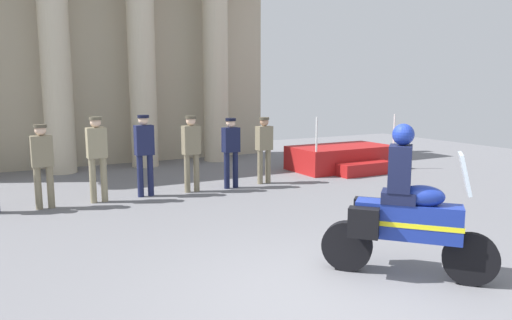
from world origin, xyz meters
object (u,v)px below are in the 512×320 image
officer_in_row_1 (42,159)px  officer_in_row_5 (231,147)px  officer_in_row_3 (144,149)px  officer_in_row_2 (97,152)px  officer_in_row_6 (264,145)px  reviewing_stand (342,158)px  officer_in_row_4 (191,147)px  motorcycle_with_rider (402,214)px

officer_in_row_1 → officer_in_row_5: size_ratio=1.00×
officer_in_row_3 → officer_in_row_2: bearing=1.9°
officer_in_row_5 → officer_in_row_6: bearing=-175.7°
officer_in_row_1 → officer_in_row_6: size_ratio=1.01×
reviewing_stand → officer_in_row_5: (-3.85, -0.75, 0.64)m
reviewing_stand → officer_in_row_6: (-2.91, -0.64, 0.63)m
officer_in_row_1 → officer_in_row_5: 3.98m
officer_in_row_2 → officer_in_row_3: 0.99m
officer_in_row_1 → officer_in_row_6: 4.92m
officer_in_row_2 → officer_in_row_3: size_ratio=1.00×
officer_in_row_5 → officer_in_row_6: (0.94, 0.11, -0.01)m
officer_in_row_4 → officer_in_row_6: (1.89, 0.06, -0.05)m
officer_in_row_1 → officer_in_row_6: (4.92, 0.10, -0.01)m
motorcycle_with_rider → officer_in_row_2: bearing=161.5°
officer_in_row_1 → officer_in_row_2: size_ratio=0.94×
reviewing_stand → officer_in_row_1: size_ratio=1.75×
officer_in_row_3 → motorcycle_with_rider: bearing=102.7°
officer_in_row_2 → officer_in_row_4: bearing=178.0°
officer_in_row_1 → motorcycle_with_rider: motorcycle_with_rider is taller
officer_in_row_2 → officer_in_row_5: officer_in_row_2 is taller
officer_in_row_6 → reviewing_stand: bearing=-169.9°
reviewing_stand → officer_in_row_4: (-4.80, -0.70, 0.68)m
reviewing_stand → officer_in_row_6: size_ratio=1.77×
officer_in_row_6 → officer_in_row_3: bearing=-2.4°
officer_in_row_6 → motorcycle_with_rider: (-1.36, -5.82, -0.16)m
officer_in_row_5 → motorcycle_with_rider: bearing=83.6°
officer_in_row_4 → officer_in_row_3: bearing=-5.7°
reviewing_stand → officer_in_row_6: officer_in_row_6 is taller
officer_in_row_3 → officer_in_row_6: bearing=177.6°
officer_in_row_5 → motorcycle_with_rider: (-0.42, -5.71, -0.17)m
motorcycle_with_rider → officer_in_row_6: bearing=124.5°
officer_in_row_5 → officer_in_row_6: 0.95m
officer_in_row_1 → officer_in_row_3: (2.00, 0.11, 0.07)m
reviewing_stand → officer_in_row_5: size_ratio=1.76×
officer_in_row_4 → motorcycle_with_rider: (0.53, -5.76, -0.21)m
officer_in_row_2 → officer_in_row_6: officer_in_row_2 is taller
reviewing_stand → officer_in_row_2: (-6.82, -0.71, 0.71)m
officer_in_row_4 → officer_in_row_5: size_ratio=1.05×
officer_in_row_1 → officer_in_row_5: (3.98, -0.01, -0.00)m
officer_in_row_2 → motorcycle_with_rider: 6.29m
reviewing_stand → officer_in_row_2: bearing=-174.1°
officer_in_row_2 → reviewing_stand: bearing=-176.4°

